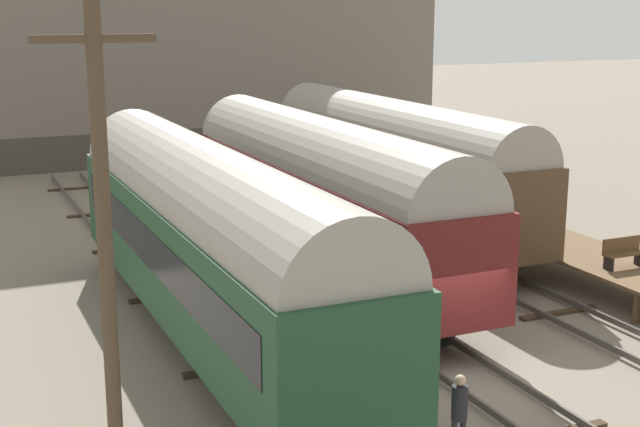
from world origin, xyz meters
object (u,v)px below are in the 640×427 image
object	(u,v)px
train_car_maroon	(322,190)
bench	(623,252)
person_worker	(459,408)
utility_pole	(106,266)
train_car_brown	(393,158)
train_car_green	(208,233)

from	to	relation	value
train_car_maroon	bench	distance (m)	9.35
person_worker	bench	bearing A→B (deg)	32.86
person_worker	utility_pole	xyz separation A→B (m)	(-6.65, -0.32, 3.77)
train_car_maroon	train_car_brown	bearing A→B (deg)	41.20
train_car_brown	utility_pole	bearing A→B (deg)	-130.35
train_car_maroon	utility_pole	world-z (taller)	utility_pole
train_car_brown	person_worker	xyz separation A→B (m)	(-7.21, -15.99, -1.94)
train_car_brown	train_car_maroon	size ratio (longest dim) A/B	1.02
person_worker	utility_pole	world-z (taller)	utility_pole
train_car_green	bench	distance (m)	12.61
train_car_green	train_car_brown	bearing A→B (deg)	39.89
train_car_brown	utility_pole	distance (m)	21.47
utility_pole	train_car_green	bearing A→B (deg)	63.54
train_car_maroon	utility_pole	size ratio (longest dim) A/B	1.76
train_car_maroon	utility_pole	xyz separation A→B (m)	(-8.94, -12.01, 1.83)
person_worker	utility_pole	distance (m)	7.65
train_car_green	train_car_maroon	bearing A→B (deg)	38.52
train_car_maroon	person_worker	world-z (taller)	train_car_maroon
train_car_green	train_car_brown	xyz separation A→B (m)	(9.82, 8.21, -0.00)
train_car_green	utility_pole	size ratio (longest dim) A/B	1.88
bench	train_car_maroon	bearing A→B (deg)	144.63
train_car_brown	bench	xyz separation A→B (m)	(2.62, -9.64, -1.52)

